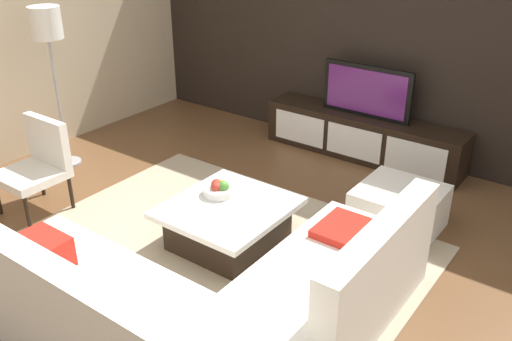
{
  "coord_description": "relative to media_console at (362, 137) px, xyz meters",
  "views": [
    {
      "loc": [
        2.47,
        -3.0,
        2.68
      ],
      "look_at": [
        -0.08,
        0.47,
        0.56
      ],
      "focal_mm": 38.97,
      "sensor_mm": 36.0,
      "label": 1
    }
  ],
  "objects": [
    {
      "name": "ground_plane",
      "position": [
        0.0,
        -2.4,
        -0.25
      ],
      "size": [
        14.0,
        14.0,
        0.0
      ],
      "primitive_type": "plane",
      "color": "brown"
    },
    {
      "name": "feature_wall_back",
      "position": [
        0.0,
        0.3,
        1.15
      ],
      "size": [
        6.4,
        0.12,
        2.8
      ],
      "primitive_type": "cube",
      "color": "black",
      "rests_on": "ground"
    },
    {
      "name": "side_wall_left",
      "position": [
        -3.2,
        -2.2,
        1.15
      ],
      "size": [
        0.12,
        5.2,
        2.8
      ],
      "primitive_type": "cube",
      "color": "beige",
      "rests_on": "ground"
    },
    {
      "name": "area_rug",
      "position": [
        -0.1,
        -2.4,
        -0.24
      ],
      "size": [
        3.27,
        2.41,
        0.01
      ],
      "primitive_type": "cube",
      "color": "tan",
      "rests_on": "ground"
    },
    {
      "name": "media_console",
      "position": [
        0.0,
        0.0,
        0.0
      ],
      "size": [
        2.31,
        0.45,
        0.5
      ],
      "color": "black",
      "rests_on": "ground"
    },
    {
      "name": "television",
      "position": [
        0.0,
        0.0,
        0.54
      ],
      "size": [
        1.03,
        0.06,
        0.57
      ],
      "color": "black",
      "rests_on": "media_console"
    },
    {
      "name": "sectional_couch",
      "position": [
        0.52,
        -3.29,
        0.04
      ],
      "size": [
        2.49,
        2.34,
        0.84
      ],
      "color": "white",
      "rests_on": "ground"
    },
    {
      "name": "coffee_table",
      "position": [
        -0.1,
        -2.3,
        -0.05
      ],
      "size": [
        0.94,
        1.01,
        0.38
      ],
      "color": "black",
      "rests_on": "ground"
    },
    {
      "name": "accent_chair_near",
      "position": [
        -1.92,
        -2.84,
        0.24
      ],
      "size": [
        0.55,
        0.54,
        0.87
      ],
      "rotation": [
        0.0,
        0.0,
        0.18
      ],
      "color": "black",
      "rests_on": "ground"
    },
    {
      "name": "floor_lamp",
      "position": [
        -2.57,
        -2.1,
        1.2
      ],
      "size": [
        0.31,
        0.31,
        1.72
      ],
      "color": "#A5A5AA",
      "rests_on": "ground"
    },
    {
      "name": "ottoman",
      "position": [
        0.96,
        -1.22,
        -0.05
      ],
      "size": [
        0.7,
        0.7,
        0.4
      ],
      "primitive_type": "cube",
      "color": "white",
      "rests_on": "ground"
    },
    {
      "name": "fruit_bowl",
      "position": [
        -0.28,
        -2.2,
        0.18
      ],
      "size": [
        0.28,
        0.28,
        0.14
      ],
      "color": "silver",
      "rests_on": "coffee_table"
    }
  ]
}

